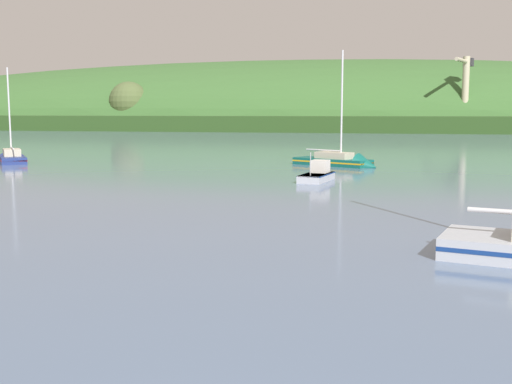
{
  "coord_description": "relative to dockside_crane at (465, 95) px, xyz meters",
  "views": [
    {
      "loc": [
        1.97,
        -7.22,
        5.48
      ],
      "look_at": [
        -3.55,
        26.68,
        1.02
      ],
      "focal_mm": 43.88,
      "sensor_mm": 36.0,
      "label": 1
    }
  ],
  "objects": [
    {
      "name": "fishing_boat_moored",
      "position": [
        -31.14,
        -126.66,
        -9.44
      ],
      "size": [
        2.8,
        5.2,
        3.05
      ],
      "rotation": [
        0.0,
        0.0,
        1.35
      ],
      "color": "#ADB2BC",
      "rests_on": "ground"
    },
    {
      "name": "sailboat_far_left",
      "position": [
        -29.62,
        -113.09,
        -9.5
      ],
      "size": [
        9.17,
        7.02,
        12.62
      ],
      "rotation": [
        0.0,
        0.0,
        5.73
      ],
      "color": "#0F564C",
      "rests_on": "ground"
    },
    {
      "name": "sailboat_near_mooring",
      "position": [
        -65.15,
        -113.73,
        -9.52
      ],
      "size": [
        6.31,
        7.68,
        11.23
      ],
      "rotation": [
        0.0,
        0.0,
        2.17
      ],
      "color": "navy",
      "rests_on": "ground"
    },
    {
      "name": "far_shoreline_hill",
      "position": [
        -48.5,
        40.89,
        -9.53
      ],
      "size": [
        501.09,
        134.15,
        45.67
      ],
      "rotation": [
        0.0,
        0.0,
        -0.06
      ],
      "color": "#27431B",
      "rests_on": "ground"
    },
    {
      "name": "dockside_crane",
      "position": [
        0.0,
        0.0,
        0.0
      ],
      "size": [
        7.14,
        13.99,
        19.98
      ],
      "rotation": [
        0.0,
        0.0,
        4.33
      ],
      "color": "#4C4C51",
      "rests_on": "ground"
    }
  ]
}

